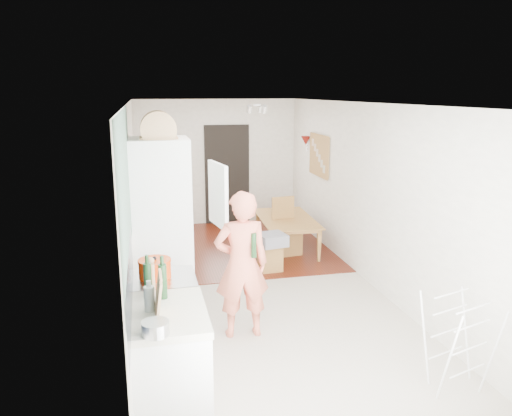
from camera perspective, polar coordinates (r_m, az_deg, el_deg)
name	(u,v)px	position (r m, az deg, el deg)	size (l,w,h in m)	color
room_shell	(255,199)	(6.66, -0.08, 1.09)	(3.20, 7.00, 2.50)	white
floor	(255,286)	(7.03, -0.08, -8.91)	(3.20, 7.00, 0.01)	#BCB19F
wood_floor_overlay	(232,246)	(8.74, -2.75, -4.40)	(3.20, 3.30, 0.01)	#5A1910
sage_wall_panel	(126,187)	(4.43, -14.63, 2.37)	(0.02, 3.00, 1.30)	slate
tile_splashback	(130,287)	(4.09, -14.18, -8.72)	(0.02, 1.90, 0.50)	black
doorway_recess	(227,175)	(10.11, -3.32, 3.81)	(0.90, 0.04, 2.00)	black
base_cabinet	(170,365)	(4.41, -9.76, -17.24)	(0.60, 0.90, 0.86)	white
worktop	(168,314)	(4.20, -10.01, -11.82)	(0.62, 0.92, 0.06)	white
range_cooker	(166,324)	(5.07, -10.26, -12.88)	(0.60, 0.60, 0.88)	white
cooker_top	(164,279)	(4.88, -10.48, -8.03)	(0.60, 0.60, 0.04)	#B5B5B7
fridge_housing	(162,233)	(5.80, -10.71, -2.79)	(0.66, 0.66, 2.15)	white
fridge_door	(218,195)	(5.44, -4.37, 1.52)	(0.56, 0.04, 0.70)	white
fridge_interior	(188,191)	(5.70, -7.80, 1.97)	(0.02, 0.52, 0.66)	white
pinboard	(319,155)	(8.86, 7.25, 5.99)	(0.03, 0.90, 0.70)	tan
pinboard_frame	(319,155)	(8.85, 7.16, 5.98)	(0.01, 0.94, 0.74)	#B07A3F
wall_sconce	(306,140)	(9.43, 5.70, 7.69)	(0.18, 0.18, 0.16)	maroon
person	(242,252)	(5.38, -1.66, -5.04)	(0.70, 0.46, 1.93)	#F77A5E
dining_table	(288,236)	(8.53, 3.67, -3.23)	(1.35, 0.75, 0.48)	#B07A3F
dining_chair	(287,227)	(8.25, 3.58, -2.14)	(0.39, 0.39, 0.94)	#B07A3F
stool	(270,257)	(7.55, 1.62, -5.66)	(0.32, 0.32, 0.41)	#B07A3F
grey_drape	(272,240)	(7.42, 1.85, -3.62)	(0.38, 0.38, 0.17)	gray
drying_rack	(458,344)	(4.97, 22.09, -14.22)	(0.45, 0.41, 0.88)	white
bread_bin	(158,129)	(5.55, -11.12, 8.89)	(0.40, 0.38, 0.21)	tan
red_casserole	(155,268)	(4.85, -11.49, -6.79)	(0.31, 0.31, 0.18)	red
steel_pan	(156,328)	(3.80, -11.41, -13.32)	(0.20, 0.20, 0.10)	#B5B5B7
held_bottle	(254,245)	(5.28, -0.26, -4.27)	(0.06, 0.06, 0.27)	#193C1B
bottle_a	(163,281)	(4.36, -10.60, -8.24)	(0.07, 0.07, 0.30)	#193C1B
bottle_b	(148,280)	(4.42, -12.26, -8.03)	(0.07, 0.07, 0.30)	#193C1B
bottle_c	(149,299)	(4.16, -12.09, -10.12)	(0.08, 0.08, 0.21)	silver
pepper_mill_front	(152,276)	(4.63, -11.85, -7.57)	(0.06, 0.06, 0.22)	tan
pepper_mill_back	(149,282)	(4.49, -12.18, -8.30)	(0.06, 0.06, 0.21)	tan
chopping_boards	(158,296)	(4.01, -11.09, -9.86)	(0.04, 0.26, 0.35)	tan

